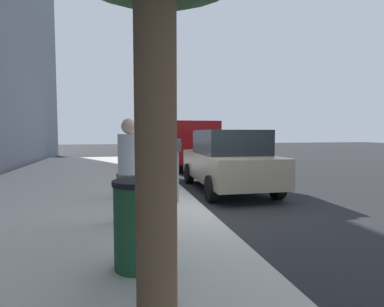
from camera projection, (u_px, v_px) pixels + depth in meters
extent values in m
plane|color=#232326|center=(202.00, 211.00, 6.69)|extent=(80.00, 80.00, 0.00)
cube|color=#B7B2A8|center=(53.00, 216.00, 6.01)|extent=(28.00, 6.00, 0.15)
cylinder|color=gray|center=(177.00, 177.00, 6.83)|extent=(0.07, 0.07, 1.15)
cube|color=#383D42|center=(178.00, 145.00, 6.69)|extent=(0.16, 0.11, 0.26)
cube|color=#383D42|center=(176.00, 145.00, 6.88)|extent=(0.16, 0.11, 0.26)
cube|color=#268C33|center=(181.00, 144.00, 6.70)|extent=(0.10, 0.01, 0.10)
cube|color=#268C33|center=(179.00, 144.00, 6.89)|extent=(0.10, 0.01, 0.10)
cylinder|color=tan|center=(142.00, 186.00, 6.49)|extent=(0.15, 0.15, 0.86)
cylinder|color=tan|center=(148.00, 189.00, 6.15)|extent=(0.15, 0.15, 0.86)
cylinder|color=#333338|center=(144.00, 150.00, 6.27)|extent=(0.39, 0.39, 0.68)
sphere|color=beige|center=(144.00, 126.00, 6.24)|extent=(0.27, 0.27, 0.27)
cylinder|color=#726656|center=(121.00, 198.00, 5.34)|extent=(0.15, 0.15, 0.85)
cylinder|color=#726656|center=(140.00, 200.00, 5.18)|extent=(0.15, 0.15, 0.85)
cylinder|color=silver|center=(130.00, 154.00, 5.21)|extent=(0.39, 0.39, 0.67)
sphere|color=beige|center=(129.00, 126.00, 5.18)|extent=(0.27, 0.27, 0.27)
cylinder|color=#47474C|center=(133.00, 180.00, 7.42)|extent=(0.15, 0.15, 0.83)
cylinder|color=#47474C|center=(128.00, 182.00, 7.04)|extent=(0.15, 0.15, 0.83)
cylinder|color=#333338|center=(130.00, 149.00, 7.18)|extent=(0.38, 0.38, 0.66)
sphere|color=brown|center=(130.00, 129.00, 7.15)|extent=(0.26, 0.26, 0.26)
cube|color=gray|center=(227.00, 166.00, 9.10)|extent=(4.44, 1.94, 0.76)
cube|color=black|center=(230.00, 142.00, 8.86)|extent=(2.24, 1.74, 0.68)
cylinder|color=black|center=(189.00, 173.00, 10.35)|extent=(0.66, 0.24, 0.66)
cylinder|color=black|center=(238.00, 172.00, 10.70)|extent=(0.66, 0.24, 0.66)
cylinder|color=black|center=(211.00, 189.00, 7.55)|extent=(0.66, 0.24, 0.66)
cylinder|color=black|center=(277.00, 186.00, 7.90)|extent=(0.66, 0.24, 0.66)
cube|color=maroon|center=(185.00, 141.00, 15.05)|extent=(5.20, 2.01, 1.80)
cylinder|color=black|center=(161.00, 157.00, 16.55)|extent=(0.76, 0.22, 0.76)
cylinder|color=black|center=(196.00, 157.00, 16.97)|extent=(0.76, 0.22, 0.76)
cylinder|color=black|center=(171.00, 163.00, 13.26)|extent=(0.76, 0.22, 0.76)
cylinder|color=black|center=(214.00, 162.00, 13.68)|extent=(0.76, 0.22, 0.76)
cylinder|color=brown|center=(156.00, 136.00, 2.33)|extent=(0.32, 0.32, 3.05)
cylinder|color=black|center=(144.00, 127.00, 15.47)|extent=(0.12, 0.12, 3.60)
cube|color=black|center=(148.00, 100.00, 15.42)|extent=(0.24, 0.20, 0.76)
sphere|color=red|center=(150.00, 96.00, 15.43)|extent=(0.14, 0.14, 0.14)
sphere|color=orange|center=(150.00, 100.00, 15.44)|extent=(0.14, 0.14, 0.14)
sphere|color=green|center=(150.00, 105.00, 15.46)|extent=(0.14, 0.14, 0.14)
cylinder|color=#1E4C2D|center=(139.00, 227.00, 3.54)|extent=(0.56, 0.56, 0.95)
cylinder|color=black|center=(138.00, 183.00, 3.51)|extent=(0.59, 0.59, 0.06)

